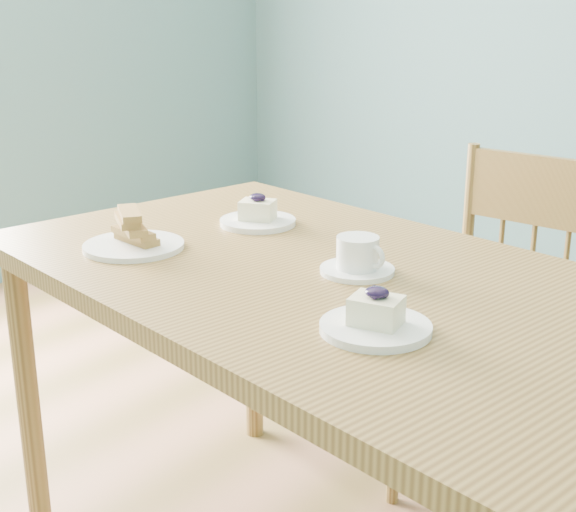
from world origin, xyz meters
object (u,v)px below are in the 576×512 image
at_px(cheesecake_plate_near, 376,320).
at_px(coffee_cup, 358,258).
at_px(cheesecake_plate_far, 258,217).
at_px(dining_chair, 503,333).
at_px(dining_table, 328,309).
at_px(biscotti_plate, 133,237).

relative_size(cheesecake_plate_near, coffee_cup, 1.24).
xyz_separation_m(cheesecake_plate_far, coffee_cup, (0.39, -0.15, 0.01)).
relative_size(dining_chair, coffee_cup, 6.34).
bearing_deg(dining_table, cheesecake_plate_far, 161.57).
height_order(dining_chair, cheesecake_plate_far, dining_chair).
xyz_separation_m(dining_chair, cheesecake_plate_far, (-0.45, -0.46, 0.33)).
xyz_separation_m(coffee_cup, biscotti_plate, (-0.47, -0.17, -0.00)).
xyz_separation_m(dining_table, cheesecake_plate_far, (-0.34, 0.18, 0.10)).
height_order(dining_table, cheesecake_plate_near, cheesecake_plate_near).
height_order(cheesecake_plate_near, coffee_cup, cheesecake_plate_near).
bearing_deg(dining_chair, cheesecake_plate_far, -132.89).
distance_m(dining_table, coffee_cup, 0.12).
relative_size(cheesecake_plate_near, biscotti_plate, 0.84).
xyz_separation_m(cheesecake_plate_near, cheesecake_plate_far, (-0.58, 0.37, -0.00)).
bearing_deg(dining_chair, biscotti_plate, -122.95).
height_order(coffee_cup, biscotti_plate, biscotti_plate).
bearing_deg(cheesecake_plate_far, biscotti_plate, -104.41).
bearing_deg(dining_table, coffee_cup, 41.35).
xyz_separation_m(cheesecake_plate_far, biscotti_plate, (-0.08, -0.32, 0.01)).
relative_size(dining_table, dining_chair, 1.70).
bearing_deg(dining_table, dining_chair, 89.55).
xyz_separation_m(dining_chair, coffee_cup, (-0.06, -0.61, 0.35)).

